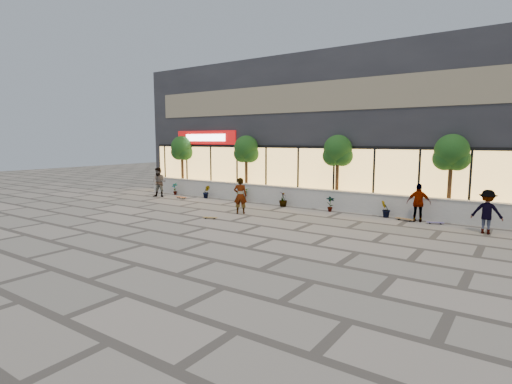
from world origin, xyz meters
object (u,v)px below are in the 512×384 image
Objects in this scene: skater_right_near at (419,203)px; skateboard_right_far at (435,222)px; skateboard_center at (210,217)px; tree_east at (452,155)px; skateboard_left at (181,197)px; tree_west at (182,150)px; skateboard_right_near at (405,219)px; skater_left at (159,182)px; skater_right_far at (487,212)px; skater_center at (240,196)px; tree_mideast at (338,152)px; tree_midwest at (246,151)px.

skateboard_right_far is at bearing 160.36° from skater_right_near.
skateboard_center is (-8.12, -4.78, -0.79)m from skater_right_near.
skateboard_left is at bearing -171.47° from tree_east.
skateboard_left is at bearing -47.42° from tree_west.
skater_right_near is 0.95m from skateboard_right_near.
skateboard_left is at bearing -12.98° from skater_left.
skater_left is 2.17× the size of skateboard_right_near.
skater_left is at bearing 0.90° from skater_right_far.
skater_center is 6.54m from skateboard_left.
tree_west is 2.27× the size of skater_right_near.
skater_center is 2.07× the size of skateboard_right_near.
tree_mideast is 5.17m from skater_right_near.
tree_midwest is at bearing -9.68° from skater_right_far.
tree_west is 4.58× the size of skateboard_left.
skateboard_right_near is (-1.54, -1.50, -2.90)m from tree_east.
tree_mideast is 11.54m from skater_left.
tree_midwest is at bearing 3.37° from skater_left.
tree_midwest reaches higher than skateboard_left.
tree_east is (17.00, 0.00, 0.00)m from tree_west.
tree_mideast is at bearing 18.25° from skateboard_left.
tree_midwest is 11.50m from tree_east.
skater_right_far is 2.35× the size of skateboard_right_far.
skateboard_left is at bearing -0.03° from skater_right_far.
skateboard_right_near is at bearing -19.23° from skater_left.
skater_left is (-11.07, -2.53, -2.04)m from tree_mideast.
tree_midwest is 2.27× the size of skater_right_near.
skater_right_far reaches higher than skater_right_near.
tree_west reaches higher than skateboard_center.
skateboard_right_near is (9.96, -1.50, -2.90)m from tree_midwest.
tree_mideast reaches higher than skater_center.
skater_left is 18.30m from skater_right_far.
skater_right_far is 16.68m from skateboard_left.
tree_midwest reaches higher than skater_right_near.
skater_right_far is at bearing -17.52° from tree_mideast.
skateboard_right_far is at bearing 10.10° from skateboard_right_near.
tree_midwest is 2.26× the size of skater_right_far.
skater_left reaches higher than skateboard_left.
tree_midwest reaches higher than skateboard_right_far.
tree_east is 2.73m from skater_right_near.
tree_midwest is 11.71m from skateboard_right_far.
tree_east is 16.89m from skater_left.
skateboard_left is at bearing -146.92° from tree_midwest.
tree_west is 1.00× the size of tree_east.
skater_left is (-16.57, -2.53, -2.04)m from tree_east.
skateboard_center is at bearing -172.12° from skateboard_right_far.
tree_west is at bearing 180.00° from tree_mideast.
skater_right_near is at bearing -17.80° from skater_right_far.
skateboard_right_near is (7.58, 4.68, 0.02)m from skateboard_center.
skater_right_near is 2.33× the size of skateboard_right_far.
skater_center is (8.22, -4.28, -2.08)m from tree_west.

